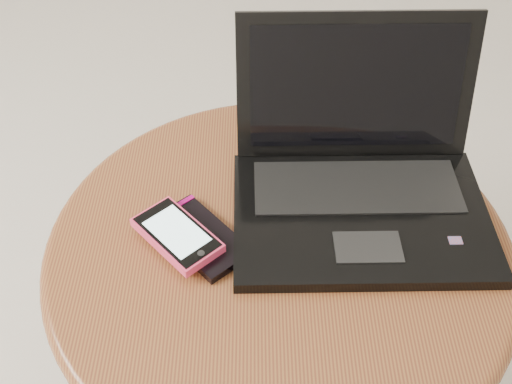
{
  "coord_description": "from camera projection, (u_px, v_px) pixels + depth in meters",
  "views": [
    {
      "loc": [
        -0.13,
        -0.42,
        1.05
      ],
      "look_at": [
        -0.13,
        0.11,
        0.52
      ],
      "focal_mm": 44.54,
      "sensor_mm": 36.0,
      "label": 1
    }
  ],
  "objects": [
    {
      "name": "table",
      "position": [
        278.0,
        288.0,
        0.85
      ],
      "size": [
        0.58,
        0.58,
        0.46
      ],
      "color": "#552B15",
      "rests_on": "ground"
    },
    {
      "name": "laptop",
      "position": [
        359.0,
        178.0,
        0.8
      ],
      "size": [
        0.32,
        0.28,
        0.2
      ],
      "color": "black",
      "rests_on": "table"
    },
    {
      "name": "phone_black",
      "position": [
        200.0,
        237.0,
        0.77
      ],
      "size": [
        0.13,
        0.14,
        0.01
      ],
      "color": "black",
      "rests_on": "table"
    },
    {
      "name": "phone_pink",
      "position": [
        177.0,
        235.0,
        0.76
      ],
      "size": [
        0.12,
        0.12,
        0.01
      ],
      "color": "#FF3B68",
      "rests_on": "phone_black"
    }
  ]
}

